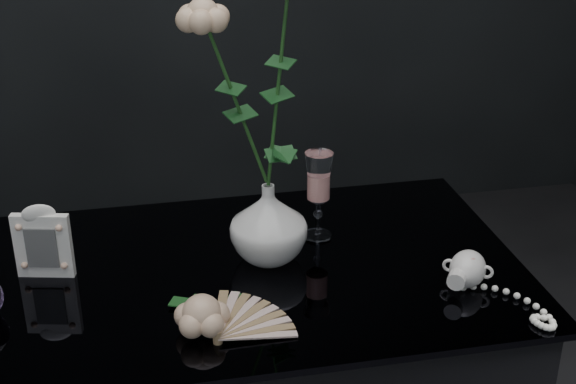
{
  "coord_description": "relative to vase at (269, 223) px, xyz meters",
  "views": [
    {
      "loc": [
        -0.12,
        -1.13,
        1.47
      ],
      "look_at": [
        0.11,
        0.01,
        0.92
      ],
      "focal_mm": 50.0,
      "sensor_mm": 36.0,
      "label": 1
    }
  ],
  "objects": [
    {
      "name": "picture_frame",
      "position": [
        -0.38,
        0.02,
        -0.0
      ],
      "size": [
        0.11,
        0.1,
        0.13
      ],
      "primitive_type": null,
      "rotation": [
        0.0,
        0.0,
        -0.23
      ],
      "color": "white",
      "rests_on": "table"
    },
    {
      "name": "loose_rose",
      "position": [
        -0.14,
        -0.2,
        -0.04
      ],
      "size": [
        0.17,
        0.21,
        0.06
      ],
      "primitive_type": null,
      "rotation": [
        0.0,
        0.0,
        0.18
      ],
      "color": "#D7AE8B",
      "rests_on": "table"
    },
    {
      "name": "vase",
      "position": [
        0.0,
        0.0,
        0.0
      ],
      "size": [
        0.15,
        0.15,
        0.14
      ],
      "primitive_type": "imported",
      "rotation": [
        0.0,
        0.0,
        0.14
      ],
      "color": "white",
      "rests_on": "table"
    },
    {
      "name": "wine_glass",
      "position": [
        0.1,
        0.06,
        0.01
      ],
      "size": [
        0.07,
        0.07,
        0.17
      ],
      "primitive_type": null,
      "rotation": [
        0.0,
        0.0,
        -0.32
      ],
      "color": "white",
      "rests_on": "table"
    },
    {
      "name": "pearl_jar",
      "position": [
        0.31,
        -0.15,
        -0.04
      ],
      "size": [
        0.29,
        0.29,
        0.06
      ],
      "primitive_type": null,
      "rotation": [
        0.0,
        0.0,
        -0.56
      ],
      "color": "white",
      "rests_on": "table"
    },
    {
      "name": "paper_fan",
      "position": [
        -0.12,
        -0.23,
        -0.06
      ],
      "size": [
        0.29,
        0.26,
        0.02
      ],
      "primitive_type": null,
      "rotation": [
        0.0,
        0.0,
        0.38
      ],
      "color": "beige",
      "rests_on": "table"
    },
    {
      "name": "roses",
      "position": [
        -0.01,
        -0.0,
        0.28
      ],
      "size": [
        0.22,
        0.12,
        0.45
      ],
      "color": "beige",
      "rests_on": "vase"
    }
  ]
}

